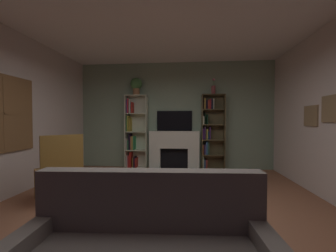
{
  "coord_description": "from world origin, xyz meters",
  "views": [
    {
      "loc": [
        0.39,
        -2.79,
        1.31
      ],
      "look_at": [
        0.0,
        1.21,
        1.2
      ],
      "focal_mm": 22.86,
      "sensor_mm": 36.0,
      "label": 1
    }
  ],
  "objects_px": {
    "bookshelf_right": "(210,132)",
    "coffee_table": "(162,208)",
    "vase_with_flowers": "(213,89)",
    "potted_plant": "(136,85)",
    "fireplace": "(174,149)",
    "armchair": "(60,168)",
    "bookshelf_left": "(134,135)",
    "tv": "(174,121)"
  },
  "relations": [
    {
      "from": "tv",
      "to": "potted_plant",
      "type": "height_order",
      "value": "potted_plant"
    },
    {
      "from": "bookshelf_left",
      "to": "coffee_table",
      "type": "bearing_deg",
      "value": -70.47
    },
    {
      "from": "fireplace",
      "to": "armchair",
      "type": "distance_m",
      "value": 2.98
    },
    {
      "from": "bookshelf_left",
      "to": "vase_with_flowers",
      "type": "relative_size",
      "value": 4.77
    },
    {
      "from": "vase_with_flowers",
      "to": "bookshelf_right",
      "type": "bearing_deg",
      "value": 144.93
    },
    {
      "from": "potted_plant",
      "to": "coffee_table",
      "type": "xyz_separation_m",
      "value": [
        1.12,
        -3.33,
        -1.93
      ]
    },
    {
      "from": "fireplace",
      "to": "potted_plant",
      "type": "height_order",
      "value": "potted_plant"
    },
    {
      "from": "bookshelf_right",
      "to": "armchair",
      "type": "bearing_deg",
      "value": -136.76
    },
    {
      "from": "bookshelf_right",
      "to": "vase_with_flowers",
      "type": "xyz_separation_m",
      "value": [
        0.07,
        -0.05,
        1.12
      ]
    },
    {
      "from": "vase_with_flowers",
      "to": "armchair",
      "type": "bearing_deg",
      "value": -138.03
    },
    {
      "from": "vase_with_flowers",
      "to": "armchair",
      "type": "distance_m",
      "value": 3.97
    },
    {
      "from": "vase_with_flowers",
      "to": "coffee_table",
      "type": "relative_size",
      "value": 0.47
    },
    {
      "from": "vase_with_flowers",
      "to": "fireplace",
      "type": "bearing_deg",
      "value": 178.5
    },
    {
      "from": "coffee_table",
      "to": "potted_plant",
      "type": "bearing_deg",
      "value": 108.6
    },
    {
      "from": "vase_with_flowers",
      "to": "armchair",
      "type": "height_order",
      "value": "vase_with_flowers"
    },
    {
      "from": "armchair",
      "to": "coffee_table",
      "type": "height_order",
      "value": "armchair"
    },
    {
      "from": "bookshelf_left",
      "to": "vase_with_flowers",
      "type": "distance_m",
      "value": 2.45
    },
    {
      "from": "fireplace",
      "to": "tv",
      "type": "bearing_deg",
      "value": 90.0
    },
    {
      "from": "bookshelf_right",
      "to": "coffee_table",
      "type": "distance_m",
      "value": 3.55
    },
    {
      "from": "tv",
      "to": "coffee_table",
      "type": "height_order",
      "value": "tv"
    },
    {
      "from": "bookshelf_right",
      "to": "armchair",
      "type": "xyz_separation_m",
      "value": [
        -2.64,
        -2.48,
        -0.47
      ]
    },
    {
      "from": "bookshelf_right",
      "to": "vase_with_flowers",
      "type": "height_order",
      "value": "vase_with_flowers"
    },
    {
      "from": "tv",
      "to": "vase_with_flowers",
      "type": "distance_m",
      "value": 1.33
    },
    {
      "from": "potted_plant",
      "to": "armchair",
      "type": "bearing_deg",
      "value": -105.11
    },
    {
      "from": "coffee_table",
      "to": "armchair",
      "type": "bearing_deg",
      "value": 153.38
    },
    {
      "from": "potted_plant",
      "to": "vase_with_flowers",
      "type": "bearing_deg",
      "value": -0.02
    },
    {
      "from": "vase_with_flowers",
      "to": "bookshelf_left",
      "type": "bearing_deg",
      "value": 178.92
    },
    {
      "from": "potted_plant",
      "to": "vase_with_flowers",
      "type": "relative_size",
      "value": 1.11
    },
    {
      "from": "potted_plant",
      "to": "bookshelf_right",
      "type": "bearing_deg",
      "value": 1.36
    },
    {
      "from": "vase_with_flowers",
      "to": "coffee_table",
      "type": "bearing_deg",
      "value": -105.62
    },
    {
      "from": "fireplace",
      "to": "bookshelf_right",
      "type": "height_order",
      "value": "bookshelf_right"
    },
    {
      "from": "fireplace",
      "to": "vase_with_flowers",
      "type": "height_order",
      "value": "vase_with_flowers"
    },
    {
      "from": "potted_plant",
      "to": "vase_with_flowers",
      "type": "height_order",
      "value": "potted_plant"
    },
    {
      "from": "bookshelf_left",
      "to": "bookshelf_right",
      "type": "distance_m",
      "value": 2.06
    },
    {
      "from": "bookshelf_right",
      "to": "coffee_table",
      "type": "xyz_separation_m",
      "value": [
        -0.86,
        -3.37,
        -0.68
      ]
    },
    {
      "from": "fireplace",
      "to": "bookshelf_right",
      "type": "bearing_deg",
      "value": 1.24
    },
    {
      "from": "fireplace",
      "to": "tv",
      "type": "relative_size",
      "value": 1.51
    },
    {
      "from": "bookshelf_left",
      "to": "potted_plant",
      "type": "relative_size",
      "value": 4.29
    },
    {
      "from": "bookshelf_right",
      "to": "coffee_table",
      "type": "height_order",
      "value": "bookshelf_right"
    },
    {
      "from": "bookshelf_right",
      "to": "armchair",
      "type": "relative_size",
      "value": 1.83
    },
    {
      "from": "tv",
      "to": "bookshelf_right",
      "type": "distance_m",
      "value": 1.0
    },
    {
      "from": "tv",
      "to": "bookshelf_left",
      "type": "height_order",
      "value": "bookshelf_left"
    }
  ]
}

